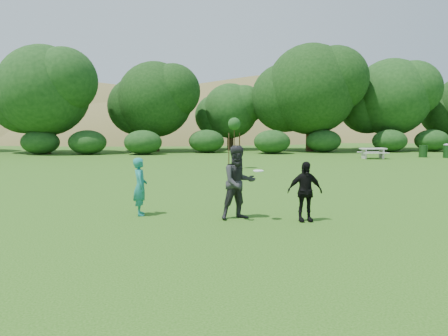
% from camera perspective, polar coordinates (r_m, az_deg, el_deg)
% --- Properties ---
extents(ground, '(120.00, 120.00, 0.00)m').
position_cam_1_polar(ground, '(11.24, 1.31, -7.15)').
color(ground, '#19470C').
rests_on(ground, ground).
extents(player_teal, '(0.46, 0.63, 1.59)m').
position_cam_1_polar(player_teal, '(12.23, -10.90, -2.39)').
color(player_teal, '#1B7A74').
rests_on(player_teal, ground).
extents(player_grey, '(1.12, 0.98, 1.95)m').
position_cam_1_polar(player_grey, '(11.51, 1.92, -1.90)').
color(player_grey, '#28282A').
rests_on(player_grey, ground).
extents(player_black, '(0.93, 0.41, 1.56)m').
position_cam_1_polar(player_black, '(11.45, 10.51, -3.03)').
color(player_black, black).
rests_on(player_black, ground).
extents(trash_can_near, '(0.60, 0.60, 0.90)m').
position_cam_1_polar(trash_can_near, '(35.90, 24.56, 2.01)').
color(trash_can_near, '#163814').
rests_on(trash_can_near, ground).
extents(frisbee, '(0.27, 0.27, 0.04)m').
position_cam_1_polar(frisbee, '(11.24, 4.51, -0.36)').
color(frisbee, white).
rests_on(frisbee, ground).
extents(sapling, '(0.70, 0.70, 2.85)m').
position_cam_1_polar(sapling, '(24.35, 1.35, 5.60)').
color(sapling, '#3C2817').
rests_on(sapling, ground).
extents(picnic_table, '(1.80, 1.48, 0.76)m').
position_cam_1_polar(picnic_table, '(33.10, 18.88, 2.06)').
color(picnic_table, '#B7B6A9').
rests_on(picnic_table, ground).
extents(trash_can_lidded, '(0.60, 0.60, 1.05)m').
position_cam_1_polar(trash_can_lidded, '(35.99, 27.18, 2.05)').
color(trash_can_lidded, '#153B15').
rests_on(trash_can_lidded, ground).
extents(hillside, '(150.00, 72.00, 52.00)m').
position_cam_1_polar(hillside, '(80.65, -4.37, -4.52)').
color(hillside, olive).
rests_on(hillside, ground).
extents(tree_row, '(53.92, 10.38, 9.62)m').
position_cam_1_polar(tree_row, '(39.88, 1.50, 9.23)').
color(tree_row, '#3A2616').
rests_on(tree_row, ground).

